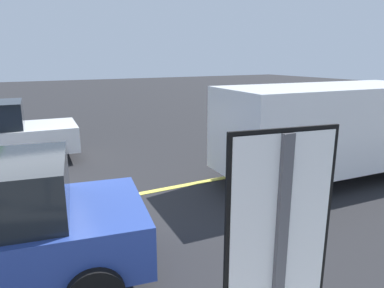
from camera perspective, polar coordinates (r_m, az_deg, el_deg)
ground_plane at (r=7.15m, az=-26.48°, el=-10.68°), size 80.00×80.00×0.00m
lane_marking_centre at (r=7.75m, az=-3.67°, el=-7.22°), size 28.00×0.16×0.01m
speed_limit_sign at (r=1.82m, az=13.53°, el=-21.47°), size 0.54×0.11×2.52m
white_van at (r=8.54m, az=21.36°, el=2.65°), size 5.33×2.57×2.20m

